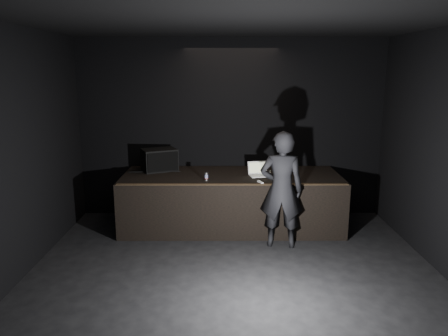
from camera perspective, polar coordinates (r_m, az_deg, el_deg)
name	(u,v)px	position (r m, az deg, el deg)	size (l,w,h in m)	color
ground	(235,300)	(5.86, 1.48, -16.80)	(7.00, 7.00, 0.00)	black
room_walls	(236,144)	(5.18, 1.61, 3.09)	(6.10, 7.10, 3.52)	black
stage_riser	(231,201)	(8.19, 0.96, -4.28)	(4.00, 1.50, 1.00)	black
riser_lip	(232,184)	(7.37, 1.08, -2.12)	(3.92, 0.10, 0.01)	brown
stage_monitor	(160,160)	(8.44, -8.42, 1.06)	(0.76, 0.67, 0.42)	black
cable	(154,172)	(8.35, -9.08, -0.48)	(0.02, 0.02, 0.98)	black
laptop	(259,172)	(8.02, 4.54, -0.51)	(0.42, 0.39, 0.24)	white
beer_can	(206,177)	(7.61, -2.33, -1.13)	(0.06, 0.06, 0.15)	silver
plastic_cup	(268,173)	(8.00, 5.79, -0.66)	(0.08, 0.08, 0.10)	white
wii_remote	(260,182)	(7.48, 4.76, -1.86)	(0.04, 0.17, 0.03)	silver
person	(281,190)	(7.21, 7.51, -2.84)	(0.71, 0.47, 1.94)	black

